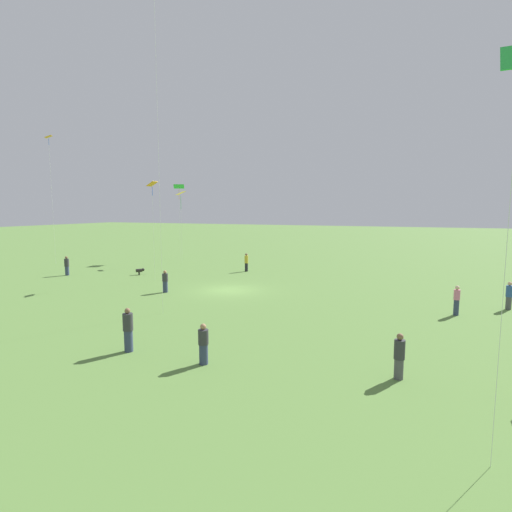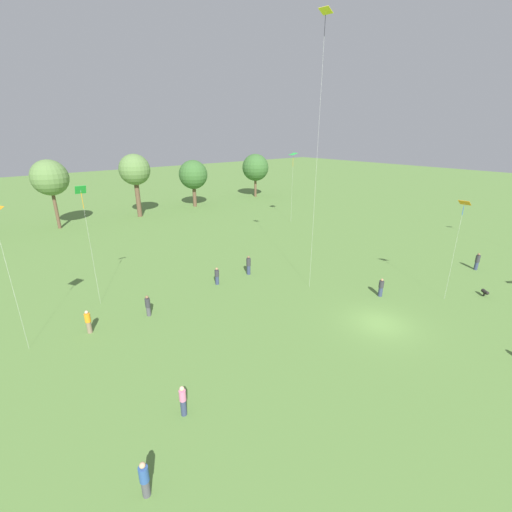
% 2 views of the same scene
% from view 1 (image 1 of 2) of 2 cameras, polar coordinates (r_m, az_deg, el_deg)
% --- Properties ---
extents(ground_plane, '(240.00, 240.00, 0.00)m').
position_cam_1_polar(ground_plane, '(30.53, -3.85, -4.88)').
color(ground_plane, '#5B843D').
extents(person_0, '(0.38, 0.38, 1.80)m').
position_cam_1_polar(person_0, '(39.34, -1.39, -0.91)').
color(person_0, '#232328').
rests_on(person_0, ground_plane).
extents(person_1, '(0.58, 0.58, 1.79)m').
position_cam_1_polar(person_1, '(41.00, -25.41, -1.28)').
color(person_1, '#333D5B').
rests_on(person_1, ground_plane).
extents(person_2, '(0.58, 0.58, 1.92)m').
position_cam_1_polar(person_2, '(18.33, -17.80, -10.03)').
color(person_2, '#333D5B').
rests_on(person_2, ground_plane).
extents(person_3, '(0.39, 0.39, 1.70)m').
position_cam_1_polar(person_3, '(15.73, 19.78, -13.35)').
color(person_3, '#4C4C51').
rests_on(person_3, ground_plane).
extents(person_5, '(0.57, 0.57, 1.64)m').
position_cam_1_polar(person_5, '(30.28, -12.85, -3.59)').
color(person_5, '#333D5B').
rests_on(person_5, ground_plane).
extents(person_6, '(0.45, 0.45, 1.72)m').
position_cam_1_polar(person_6, '(29.02, 32.43, -4.81)').
color(person_6, '#4C4C51').
rests_on(person_6, ground_plane).
extents(person_7, '(0.47, 0.47, 1.74)m').
position_cam_1_polar(person_7, '(25.98, 26.74, -5.68)').
color(person_7, '#333D5B').
rests_on(person_7, ground_plane).
extents(person_8, '(0.50, 0.50, 1.65)m').
position_cam_1_polar(person_8, '(16.31, -7.52, -12.39)').
color(person_8, '#333D5B').
rests_on(person_8, ground_plane).
extents(kite_0, '(0.74, 0.83, 8.45)m').
position_cam_1_polar(kite_0, '(35.11, -14.61, 9.44)').
color(kite_0, orange).
rests_on(kite_0, ground_plane).
extents(kite_1, '(1.69, 1.66, 9.08)m').
position_cam_1_polar(kite_1, '(50.03, -10.96, 9.53)').
color(kite_1, green).
rests_on(kite_1, ground_plane).
extents(kite_3, '(1.34, 1.32, 8.12)m').
position_cam_1_polar(kite_3, '(46.15, -10.71, 8.51)').
color(kite_3, yellow).
rests_on(kite_3, ground_plane).
extents(kite_6, '(0.98, 0.99, 14.11)m').
position_cam_1_polar(kite_6, '(50.47, -27.47, 13.84)').
color(kite_6, orange).
rests_on(kite_6, ground_plane).
extents(dog_0, '(0.69, 0.74, 0.60)m').
position_cam_1_polar(dog_0, '(38.99, -16.22, -1.99)').
color(dog_0, black).
rests_on(dog_0, ground_plane).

